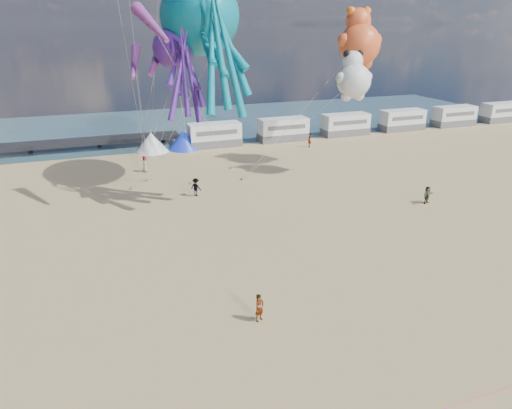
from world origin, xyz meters
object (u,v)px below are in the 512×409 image
object	(u,v)px
beachgoer_2	(196,187)
windsock_right	(135,62)
sandbag_b	(193,183)
beachgoer_5	(309,140)
kite_octopus_purple	(173,48)
motorhome_0	(215,135)
motorhome_4	(454,116)
windsock_mid	(151,24)
windsock_left	(157,57)
sandbag_e	(149,180)
tent_white	(151,142)
motorhome_1	(283,129)
beachgoer_4	(427,195)
standing_person	(259,308)
kite_teddy_orange	(360,45)
kite_octopus_teal	(199,16)
tent_blue	(184,140)
motorhome_2	(345,125)
sandbag_a	(134,188)
beachgoer_0	(145,164)
sandbag_c	(244,179)
sandbag_d	(233,168)
motorhome_5	(502,112)
motorhome_3	(402,120)

from	to	relation	value
beachgoer_2	windsock_right	bearing A→B (deg)	2.46
sandbag_b	beachgoer_2	bearing A→B (deg)	-97.55
beachgoer_5	kite_octopus_purple	bearing A→B (deg)	-46.23
motorhome_0	motorhome_4	xyz separation A→B (m)	(38.00, 0.00, 0.00)
windsock_mid	windsock_left	bearing A→B (deg)	63.21
sandbag_b	sandbag_e	bearing A→B (deg)	148.60
tent_white	windsock_left	size ratio (longest dim) A/B	0.57
motorhome_1	beachgoer_4	distance (m)	25.93
sandbag_e	motorhome_1	bearing A→B (deg)	30.40
standing_person	kite_octopus_purple	xyz separation A→B (m)	(0.36, 22.96, 11.91)
kite_octopus_purple	kite_teddy_orange	xyz separation A→B (m)	(18.89, 0.30, 0.01)
sandbag_b	kite_octopus_teal	xyz separation A→B (m)	(1.34, 0.20, 15.19)
motorhome_0	tent_blue	world-z (taller)	motorhome_0
motorhome_2	standing_person	world-z (taller)	motorhome_2
motorhome_1	tent_white	xyz separation A→B (m)	(-17.50, 0.00, -0.30)
sandbag_a	windsock_mid	xyz separation A→B (m)	(2.02, -6.33, 14.54)
standing_person	beachgoer_2	distance (m)	19.71
kite_octopus_purple	windsock_left	xyz separation A→B (m)	(-1.25, 1.38, -0.82)
sandbag_e	kite_octopus_teal	bearing A→B (deg)	-22.71
standing_person	beachgoer_0	world-z (taller)	beachgoer_0
motorhome_1	standing_person	world-z (taller)	motorhome_1
beachgoer_4	windsock_right	bearing A→B (deg)	131.41
sandbag_c	kite_teddy_orange	distance (m)	17.87
motorhome_0	beachgoer_4	distance (m)	28.55
motorhome_4	kite_octopus_purple	bearing A→B (deg)	-162.92
sandbag_c	sandbag_b	bearing A→B (deg)	174.40
tent_blue	windsock_right	world-z (taller)	windsock_right
sandbag_a	sandbag_d	world-z (taller)	same
sandbag_d	beachgoer_0	bearing A→B (deg)	167.02
beachgoer_4	windsock_left	xyz separation A→B (m)	(-20.52, 13.32, 11.11)
motorhome_5	sandbag_b	distance (m)	55.13
motorhome_2	motorhome_5	xyz separation A→B (m)	(28.50, 0.00, 0.00)
sandbag_c	windsock_left	size ratio (longest dim) A/B	0.07
motorhome_1	motorhome_3	size ratio (longest dim) A/B	1.00
sandbag_c	windsock_left	xyz separation A→B (m)	(-7.49, 1.80, 11.77)
tent_white	kite_octopus_purple	distance (m)	18.01
windsock_left	kite_octopus_teal	bearing A→B (deg)	2.98
beachgoer_2	windsock_left	distance (m)	12.14
motorhome_1	motorhome_4	world-z (taller)	same
standing_person	windsock_right	size ratio (longest dim) A/B	0.33
kite_octopus_teal	motorhome_3	bearing A→B (deg)	1.87
beachgoer_2	kite_octopus_purple	bearing A→B (deg)	-31.07
beachgoer_2	sandbag_d	world-z (taller)	beachgoer_2
sandbag_b	windsock_right	xyz separation A→B (m)	(-4.47, 0.58, 11.44)
sandbag_d	sandbag_e	distance (m)	9.16
beachgoer_0	sandbag_a	world-z (taller)	beachgoer_0
motorhome_5	beachgoer_5	xyz separation A→B (m)	(-36.23, -4.45, -0.61)
beachgoer_2	motorhome_5	bearing A→B (deg)	-115.52
standing_person	beachgoer_5	xyz separation A→B (m)	(18.65, 32.34, 0.10)
motorhome_0	windsock_right	distance (m)	19.53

